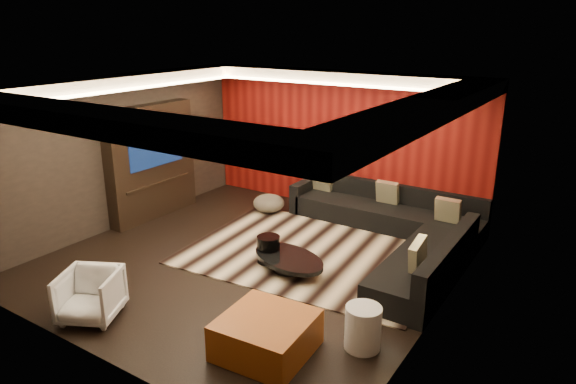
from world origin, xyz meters
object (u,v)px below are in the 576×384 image
Objects in this scene: coffee_table at (289,263)px; white_side_table at (363,328)px; drum_stool at (269,249)px; armchair at (90,295)px; orange_ottoman at (266,335)px; sectional_sofa at (398,230)px.

white_side_table is (1.80, -1.18, 0.14)m from coffee_table.
coffee_table is 3.05× the size of drum_stool.
armchair reaches higher than white_side_table.
white_side_table is at bearing -29.30° from drum_stool.
armchair is (-0.99, -2.57, 0.09)m from drum_stool.
orange_ottoman is (-0.90, -0.68, -0.04)m from white_side_table.
armchair is at bearing -157.64° from white_side_table.
sectional_sofa is (2.45, 4.36, -0.06)m from armchair.
sectional_sofa reaches higher than armchair.
coffee_table is at bearing -119.15° from sectional_sofa.
sectional_sofa is (1.04, 1.86, 0.13)m from coffee_table.
sectional_sofa is at bearing 104.12° from white_side_table.
orange_ottoman is 0.27× the size of sectional_sofa.
white_side_table is 3.14m from sectional_sofa.
armchair is (-1.41, -2.50, 0.19)m from coffee_table.
white_side_table is (2.22, -1.25, 0.03)m from drum_stool.
coffee_table is 2.13m from sectional_sofa.
sectional_sofa is at bearing 33.84° from armchair.
armchair is at bearing -164.52° from orange_ottoman.
coffee_table is at bearing -8.76° from drum_stool.
coffee_table is at bearing 115.86° from orange_ottoman.
drum_stool is 0.43× the size of orange_ottoman.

